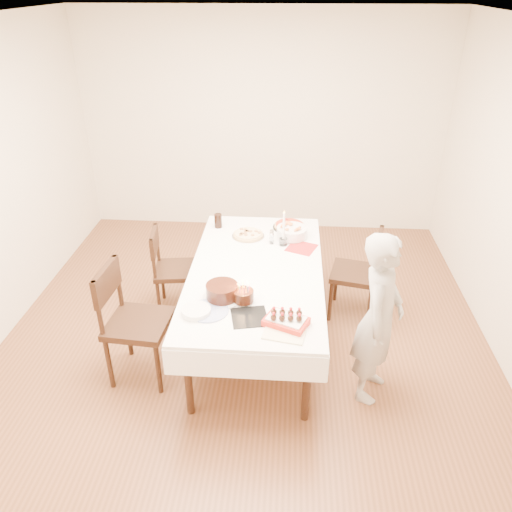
# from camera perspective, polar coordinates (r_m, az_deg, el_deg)

# --- Properties ---
(floor) EXTENTS (5.00, 5.00, 0.00)m
(floor) POSITION_cam_1_polar(r_m,az_deg,el_deg) (4.72, -1.27, -9.61)
(floor) COLOR brown
(floor) RESTS_ON ground
(wall_back) EXTENTS (4.50, 0.04, 2.70)m
(wall_back) POSITION_cam_1_polar(r_m,az_deg,el_deg) (6.37, 0.71, 14.67)
(wall_back) COLOR beige
(wall_back) RESTS_ON floor
(wall_front) EXTENTS (4.50, 0.04, 2.70)m
(wall_front) POSITION_cam_1_polar(r_m,az_deg,el_deg) (2.02, -8.83, -24.45)
(wall_front) COLOR beige
(wall_front) RESTS_ON floor
(ceiling) EXTENTS (5.00, 5.00, 0.00)m
(ceiling) POSITION_cam_1_polar(r_m,az_deg,el_deg) (3.68, -1.77, 25.21)
(ceiling) COLOR white
(ceiling) RESTS_ON wall_back
(dining_table) EXTENTS (1.21, 2.18, 0.75)m
(dining_table) POSITION_cam_1_polar(r_m,az_deg,el_deg) (4.51, 0.00, -5.65)
(dining_table) COLOR white
(dining_table) RESTS_ON floor
(chair_right_savory) EXTENTS (0.56, 0.56, 0.93)m
(chair_right_savory) POSITION_cam_1_polar(r_m,az_deg,el_deg) (4.90, 11.17, -1.95)
(chair_right_savory) COLOR #321A10
(chair_right_savory) RESTS_ON floor
(chair_left_savory) EXTENTS (0.50, 0.50, 0.88)m
(chair_left_savory) POSITION_cam_1_polar(r_m,az_deg,el_deg) (4.97, -9.07, -1.61)
(chair_left_savory) COLOR #321A10
(chair_left_savory) RESTS_ON floor
(chair_left_dessert) EXTENTS (0.57, 0.57, 1.03)m
(chair_left_dessert) POSITION_cam_1_polar(r_m,az_deg,el_deg) (4.17, -13.25, -7.53)
(chair_left_dessert) COLOR #321A10
(chair_left_dessert) RESTS_ON floor
(person) EXTENTS (0.50, 0.60, 1.42)m
(person) POSITION_cam_1_polar(r_m,az_deg,el_deg) (3.90, 13.85, -6.98)
(person) COLOR #ADA9A3
(person) RESTS_ON floor
(pizza_white) EXTENTS (0.33, 0.33, 0.04)m
(pizza_white) POSITION_cam_1_polar(r_m,az_deg,el_deg) (4.85, -0.90, 2.45)
(pizza_white) COLOR beige
(pizza_white) RESTS_ON dining_table
(pizza_pepperoni) EXTENTS (0.36, 0.36, 0.04)m
(pizza_pepperoni) POSITION_cam_1_polar(r_m,az_deg,el_deg) (5.03, 3.84, 3.46)
(pizza_pepperoni) COLOR red
(pizza_pepperoni) RESTS_ON dining_table
(red_placemat) EXTENTS (0.33, 0.33, 0.01)m
(red_placemat) POSITION_cam_1_polar(r_m,az_deg,el_deg) (4.67, 5.21, 0.92)
(red_placemat) COLOR #B21E1E
(red_placemat) RESTS_ON dining_table
(pasta_bowl) EXTENTS (0.38, 0.38, 0.09)m
(pasta_bowl) POSITION_cam_1_polar(r_m,az_deg,el_deg) (4.83, 4.12, 2.74)
(pasta_bowl) COLOR white
(pasta_bowl) RESTS_ON dining_table
(taper_candle) EXTENTS (0.08, 0.08, 0.36)m
(taper_candle) POSITION_cam_1_polar(r_m,az_deg,el_deg) (4.63, 3.19, 3.23)
(taper_candle) COLOR white
(taper_candle) RESTS_ON dining_table
(shaker_pair) EXTENTS (0.13, 0.13, 0.12)m
(shaker_pair) POSITION_cam_1_polar(r_m,az_deg,el_deg) (4.71, 1.80, 2.06)
(shaker_pair) COLOR white
(shaker_pair) RESTS_ON dining_table
(cola_glass) EXTENTS (0.08, 0.08, 0.14)m
(cola_glass) POSITION_cam_1_polar(r_m,az_deg,el_deg) (5.03, -4.35, 4.04)
(cola_glass) COLOR black
(cola_glass) RESTS_ON dining_table
(layer_cake) EXTENTS (0.39, 0.39, 0.13)m
(layer_cake) POSITION_cam_1_polar(r_m,az_deg,el_deg) (3.91, -3.90, -4.09)
(layer_cake) COLOR black
(layer_cake) RESTS_ON dining_table
(cake_board) EXTENTS (0.31, 0.31, 0.01)m
(cake_board) POSITION_cam_1_polar(r_m,az_deg,el_deg) (3.74, -0.75, -7.02)
(cake_board) COLOR black
(cake_board) RESTS_ON dining_table
(birthday_cake) EXTENTS (0.20, 0.20, 0.15)m
(birthday_cake) POSITION_cam_1_polar(r_m,az_deg,el_deg) (3.85, -1.44, -4.14)
(birthday_cake) COLOR #3A1A10
(birthday_cake) RESTS_ON dining_table
(strawberry_box) EXTENTS (0.36, 0.31, 0.08)m
(strawberry_box) POSITION_cam_1_polar(r_m,az_deg,el_deg) (3.65, 3.47, -7.37)
(strawberry_box) COLOR red
(strawberry_box) RESTS_ON dining_table
(box_lid) EXTENTS (0.33, 0.25, 0.02)m
(box_lid) POSITION_cam_1_polar(r_m,az_deg,el_deg) (3.58, 3.25, -8.90)
(box_lid) COLOR beige
(box_lid) RESTS_ON dining_table
(plate_stack) EXTENTS (0.28, 0.28, 0.05)m
(plate_stack) POSITION_cam_1_polar(r_m,az_deg,el_deg) (3.79, -6.86, -6.27)
(plate_stack) COLOR white
(plate_stack) RESTS_ON dining_table
(china_plate) EXTENTS (0.31, 0.31, 0.01)m
(china_plate) POSITION_cam_1_polar(r_m,az_deg,el_deg) (3.81, -5.48, -6.22)
(china_plate) COLOR white
(china_plate) RESTS_ON dining_table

